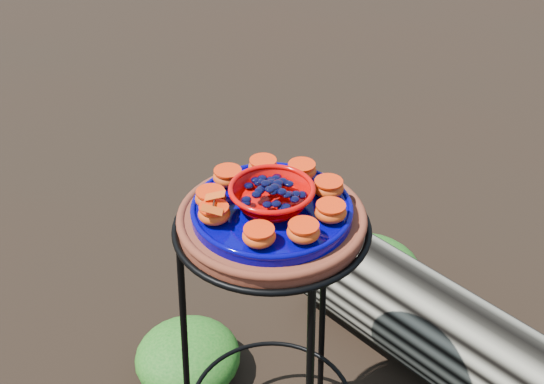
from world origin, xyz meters
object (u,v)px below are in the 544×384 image
Objects in this scene: cobalt_plate at (272,210)px; red_bowl at (272,197)px; plant_stand at (272,347)px; terracotta_saucer at (272,221)px.

red_bowl is (0.00, 0.00, 0.03)m from cobalt_plate.
terracotta_saucer is at bearing 0.00° from plant_stand.
plant_stand is at bearing 0.00° from cobalt_plate.
plant_stand is 1.87× the size of terracotta_saucer.
cobalt_plate is at bearing 0.00° from red_bowl.
terracotta_saucer is 0.06m from red_bowl.
plant_stand is 0.39m from cobalt_plate.
red_bowl is at bearing 0.00° from terracotta_saucer.
cobalt_plate is at bearing 0.00° from terracotta_saucer.
cobalt_plate reaches higher than plant_stand.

